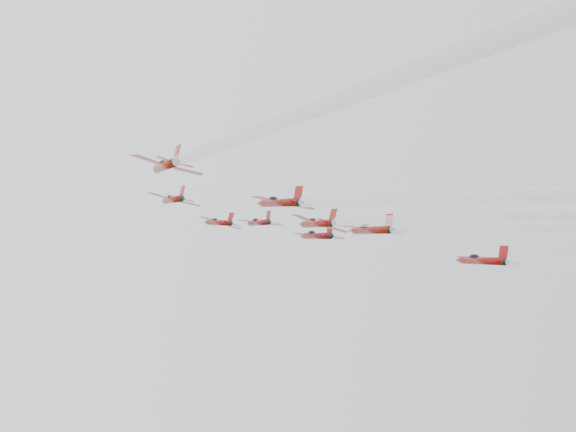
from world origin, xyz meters
TOP-DOWN VIEW (x-y plane):
  - jet_lead at (0.19, 29.52)m, footprint 9.16×12.15m
  - jet_row2_left at (-15.84, 13.41)m, footprint 9.42×12.49m
  - jet_row2_center at (0.38, 12.97)m, footprint 8.51×11.29m
  - jet_row2_right at (10.32, 9.69)m, footprint 9.80×13.00m
  - jet_center at (1.34, -47.32)m, footprint 9.73×96.33m
  - jet_rear_farleft at (-28.76, -57.84)m, footprint 9.26×91.71m
  - jet_rear_left at (-10.68, -55.93)m, footprint 9.55×94.59m

SIDE VIEW (x-z plane):
  - jet_rear_farleft at x=-28.76m, z-range 91.89..134.68m
  - jet_rear_left at x=-10.68m, z-range 92.10..136.22m
  - jet_center at x=1.34m, z-range 95.62..140.56m
  - jet_row2_right at x=10.32m, z-range 140.84..147.60m
  - jet_row2_center at x=0.38m, z-range 142.77..148.64m
  - jet_row2_left at x=-15.84m, z-range 142.67..149.16m
  - jet_lead at x=0.19m, z-range 150.12..156.43m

